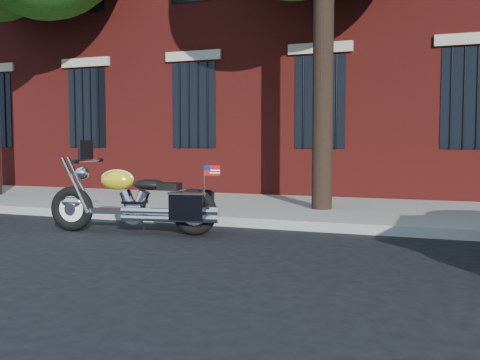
% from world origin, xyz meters
% --- Properties ---
extents(ground, '(120.00, 120.00, 0.00)m').
position_xyz_m(ground, '(0.00, 0.00, 0.00)').
color(ground, black).
rests_on(ground, ground).
extents(curb, '(40.00, 0.16, 0.15)m').
position_xyz_m(curb, '(0.00, 1.38, 0.07)').
color(curb, gray).
rests_on(curb, ground).
extents(sidewalk, '(40.00, 3.60, 0.15)m').
position_xyz_m(sidewalk, '(0.00, 3.26, 0.07)').
color(sidewalk, gray).
rests_on(sidewalk, ground).
extents(motorcycle, '(2.71, 1.00, 1.35)m').
position_xyz_m(motorcycle, '(-1.62, 0.26, 0.46)').
color(motorcycle, black).
rests_on(motorcycle, ground).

